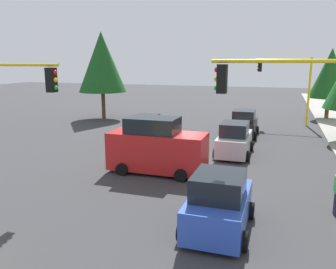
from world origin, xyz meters
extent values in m
plane|color=#353538|center=(0.00, 0.00, 0.00)|extent=(120.00, 120.00, 0.00)
cylinder|color=yellow|center=(6.00, -5.25, 5.32)|extent=(0.12, 4.50, 0.12)
cube|color=black|center=(6.00, -3.36, 4.74)|extent=(0.36, 0.32, 0.96)
sphere|color=red|center=(6.00, -3.18, 5.04)|extent=(0.18, 0.18, 0.18)
sphere|color=yellow|center=(6.00, -3.18, 4.74)|extent=(0.18, 0.18, 0.18)
sphere|color=green|center=(6.00, -3.18, 4.44)|extent=(0.18, 0.18, 0.18)
cylinder|color=yellow|center=(-14.00, 7.50, 2.89)|extent=(0.18, 0.18, 5.79)
cylinder|color=yellow|center=(-14.00, 5.25, 5.64)|extent=(0.12, 4.50, 0.12)
cube|color=black|center=(-14.00, 3.36, 5.06)|extent=(0.36, 0.32, 0.96)
sphere|color=red|center=(-14.00, 3.18, 5.36)|extent=(0.18, 0.18, 0.18)
sphere|color=yellow|center=(-14.00, 3.18, 5.06)|extent=(0.18, 0.18, 0.18)
sphere|color=green|center=(-14.00, 3.18, 4.76)|extent=(0.18, 0.18, 0.18)
cylinder|color=yellow|center=(6.00, 5.25, 5.46)|extent=(0.12, 4.50, 0.12)
cube|color=black|center=(6.00, 3.36, 4.88)|extent=(0.36, 0.32, 0.96)
sphere|color=red|center=(6.00, 3.18, 5.18)|extent=(0.18, 0.18, 0.18)
sphere|color=yellow|center=(6.00, 3.18, 4.88)|extent=(0.18, 0.18, 0.18)
sphere|color=green|center=(6.00, 3.18, 4.58)|extent=(0.18, 0.18, 0.18)
cylinder|color=brown|center=(-12.00, -11.00, 1.40)|extent=(0.36, 0.36, 2.80)
cone|color=#19511E|center=(-12.00, -11.00, 5.40)|extent=(4.48, 4.48, 5.60)
cylinder|color=brown|center=(-18.00, 9.50, 1.15)|extent=(0.36, 0.36, 2.29)
cone|color=#19511E|center=(-18.00, 9.50, 4.38)|extent=(3.67, 3.67, 4.58)
cube|color=red|center=(2.00, -0.39, 1.09)|extent=(1.90, 4.80, 1.85)
cube|color=black|center=(2.00, -0.63, 2.40)|extent=(1.67, 2.50, 0.76)
cylinder|color=black|center=(0.99, 1.09, 0.30)|extent=(0.20, 0.60, 0.60)
cylinder|color=black|center=(3.01, 1.09, 0.30)|extent=(0.20, 0.60, 0.60)
cylinder|color=black|center=(0.99, -1.88, 0.30)|extent=(0.20, 0.60, 0.60)
cylinder|color=black|center=(3.01, -1.88, 0.30)|extent=(0.20, 0.60, 0.60)
cube|color=#B2B5BA|center=(-2.57, 2.81, 0.69)|extent=(4.03, 1.70, 1.05)
cube|color=black|center=(-2.37, 2.81, 1.60)|extent=(2.10, 1.50, 0.76)
cylinder|color=black|center=(-3.82, 1.90, 0.30)|extent=(0.60, 0.20, 0.60)
cylinder|color=black|center=(-3.82, 3.73, 0.30)|extent=(0.60, 0.20, 0.60)
cylinder|color=black|center=(-1.32, 1.90, 0.30)|extent=(0.60, 0.20, 0.60)
cylinder|color=black|center=(-1.32, 3.73, 0.30)|extent=(0.60, 0.20, 0.60)
cube|color=blue|center=(7.02, 3.56, 0.69)|extent=(3.60, 1.80, 1.05)
cube|color=black|center=(7.20, 3.56, 1.60)|extent=(1.87, 1.58, 0.76)
cylinder|color=black|center=(5.90, 2.61, 0.30)|extent=(0.60, 0.20, 0.60)
cylinder|color=black|center=(5.90, 4.52, 0.30)|extent=(0.60, 0.20, 0.60)
cylinder|color=black|center=(8.14, 2.61, 0.30)|extent=(0.60, 0.20, 0.60)
cylinder|color=black|center=(8.14, 4.52, 0.30)|extent=(0.60, 0.20, 0.60)
cube|color=orange|center=(-3.20, -3.20, 0.69)|extent=(3.75, 1.62, 1.05)
cube|color=black|center=(-3.38, -3.20, 1.60)|extent=(1.95, 1.42, 0.76)
cylinder|color=black|center=(-2.03, -2.33, 0.30)|extent=(0.60, 0.20, 0.60)
cylinder|color=black|center=(-2.03, -4.07, 0.30)|extent=(0.60, 0.20, 0.60)
cylinder|color=black|center=(-4.36, -2.33, 0.30)|extent=(0.60, 0.20, 0.60)
cylinder|color=black|center=(-4.36, -4.07, 0.30)|extent=(0.60, 0.20, 0.60)
cube|color=black|center=(-8.01, 2.79, 0.69)|extent=(3.69, 1.72, 1.05)
cube|color=black|center=(-7.83, 2.79, 1.60)|extent=(1.92, 1.51, 0.76)
cylinder|color=black|center=(-9.16, 1.87, 0.30)|extent=(0.60, 0.20, 0.60)
cylinder|color=black|center=(-9.16, 3.71, 0.30)|extent=(0.60, 0.20, 0.60)
cylinder|color=black|center=(-6.87, 1.87, 0.30)|extent=(0.60, 0.20, 0.60)
cylinder|color=black|center=(-6.87, 3.71, 0.30)|extent=(0.60, 0.20, 0.60)
cylinder|color=#262638|center=(4.50, 7.42, 0.42)|extent=(0.16, 0.16, 0.85)
camera|label=1|loc=(17.58, 5.26, 5.45)|focal=36.88mm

